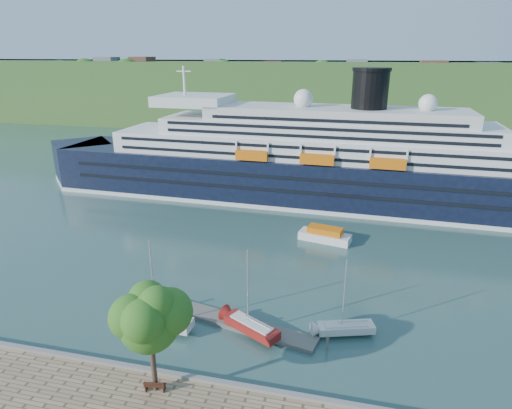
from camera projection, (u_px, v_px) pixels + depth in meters
name	position (u px, v px, depth m)	size (l,w,h in m)	color
ground	(198.00, 387.00, 36.88)	(400.00, 400.00, 0.00)	#284844
far_hillside	(328.00, 94.00, 165.80)	(400.00, 50.00, 24.00)	#315923
quay_coping	(197.00, 378.00, 36.31)	(220.00, 0.50, 0.30)	slate
cruise_ship	(302.00, 136.00, 80.17)	(110.88, 16.15, 24.90)	black
park_bench	(155.00, 385.00, 35.03)	(1.79, 0.73, 1.15)	#462014
promenade_tree	(151.00, 335.00, 33.57)	(6.38, 6.38, 10.57)	#266019
floating_pontoon	(229.00, 321.00, 45.69)	(19.56, 2.39, 0.43)	slate
sailboat_white_near	(158.00, 289.00, 42.99)	(7.46, 2.07, 9.64)	silver
sailboat_red	(251.00, 296.00, 42.28)	(6.94, 1.93, 8.96)	maroon
sailboat_white_far	(348.00, 300.00, 42.39)	(6.33, 1.76, 8.18)	silver
tender_launch	(325.00, 234.00, 65.21)	(7.88, 2.70, 2.18)	orange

